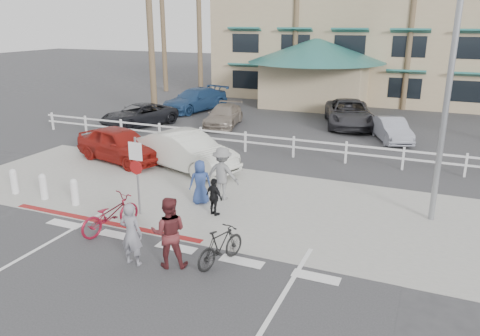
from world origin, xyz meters
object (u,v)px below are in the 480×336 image
at_px(sign_post, 137,172).
at_px(car_red_compact, 120,144).
at_px(car_white_sedan, 187,151).
at_px(bike_black, 221,246).
at_px(bike_red, 110,214).

relative_size(sign_post, car_red_compact, 0.64).
distance_m(sign_post, car_white_sedan, 4.95).
bearing_deg(sign_post, car_white_sedan, 100.95).
distance_m(bike_black, car_red_compact, 10.46).
relative_size(sign_post, bike_black, 1.72).
bearing_deg(bike_black, car_red_compact, -22.01).
bearing_deg(car_white_sedan, car_red_compact, 109.29).
xyz_separation_m(sign_post, car_red_compact, (-4.26, 4.73, -0.67)).
xyz_separation_m(bike_red, bike_black, (3.89, -0.50, -0.03)).
bearing_deg(sign_post, car_red_compact, 132.01).
xyz_separation_m(sign_post, car_white_sedan, (-0.93, 4.82, -0.65)).
bearing_deg(car_red_compact, bike_red, -130.89).
bearing_deg(bike_black, bike_red, 10.01).
height_order(car_white_sedan, car_red_compact, car_white_sedan).
xyz_separation_m(car_white_sedan, car_red_compact, (-3.33, -0.09, -0.02)).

